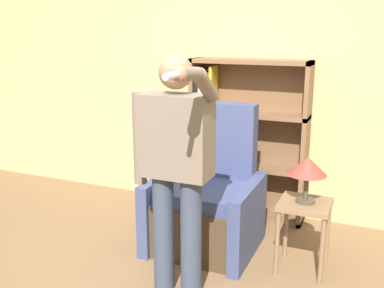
% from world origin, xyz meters
% --- Properties ---
extents(wall_back, '(8.00, 0.06, 2.80)m').
position_xyz_m(wall_back, '(0.00, 2.03, 1.40)').
color(wall_back, tan).
rests_on(wall_back, ground_plane).
extents(bookcase, '(1.17, 0.28, 1.58)m').
position_xyz_m(bookcase, '(0.01, 1.87, 0.76)').
color(bookcase, brown).
rests_on(bookcase, ground_plane).
extents(armchair, '(0.88, 0.81, 1.23)m').
position_xyz_m(armchair, '(-0.01, 1.07, 0.39)').
color(armchair, '#4C3823').
rests_on(armchair, ground_plane).
extents(person_standing, '(0.63, 0.78, 1.70)m').
position_xyz_m(person_standing, '(0.06, 0.30, 0.99)').
color(person_standing, '#384256').
rests_on(person_standing, ground_plane).
extents(side_table, '(0.39, 0.39, 0.56)m').
position_xyz_m(side_table, '(0.84, 0.98, 0.45)').
color(side_table, '#846647').
rests_on(side_table, ground_plane).
extents(table_lamp, '(0.29, 0.29, 0.36)m').
position_xyz_m(table_lamp, '(0.84, 0.98, 0.84)').
color(table_lamp, '#4C4233').
rests_on(table_lamp, side_table).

